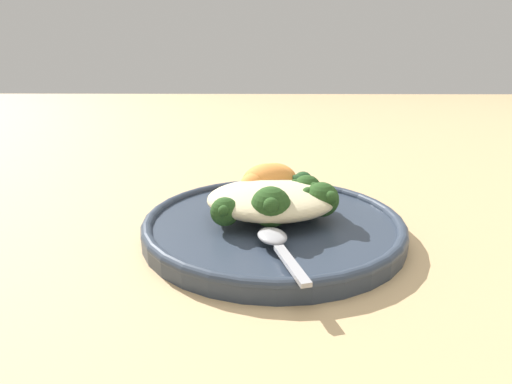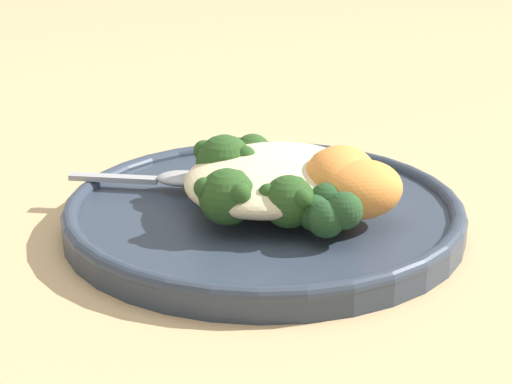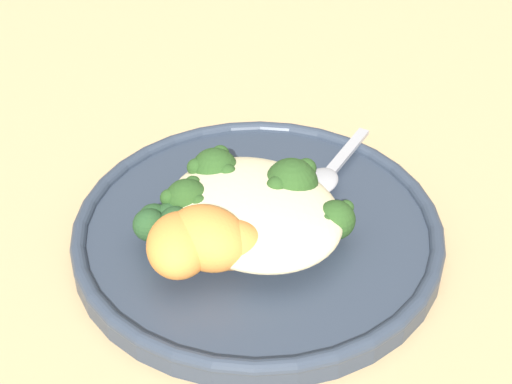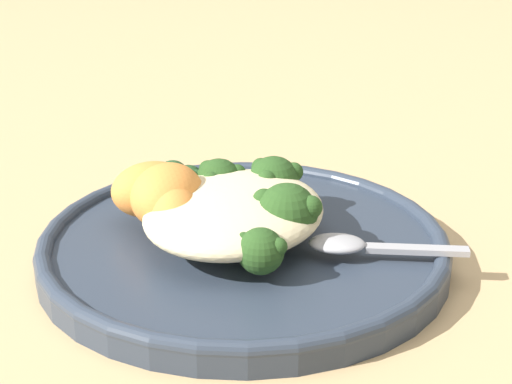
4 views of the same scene
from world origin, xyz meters
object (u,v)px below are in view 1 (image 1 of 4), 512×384
sweet_potato_chunk_2 (276,179)px  spoon (276,241)px  sweet_potato_chunk_3 (259,187)px  kale_tuft (301,185)px  broccoli_stalk_1 (269,207)px  sweet_potato_chunk_0 (278,182)px  quinoa_mound (271,199)px  sweet_potato_chunk_1 (268,181)px  plate (273,223)px  broccoli_stalk_2 (314,200)px  broccoli_stalk_0 (234,210)px  broccoli_stalk_3 (299,192)px

sweet_potato_chunk_2 → spoon: size_ratio=0.55×
sweet_potato_chunk_3 → kale_tuft: sweet_potato_chunk_3 is taller
broccoli_stalk_1 → spoon: (0.01, -0.05, -0.02)m
spoon → kale_tuft: bearing=149.8°
sweet_potato_chunk_0 → quinoa_mound: bearing=-99.2°
sweet_potato_chunk_0 → sweet_potato_chunk_1: sweet_potato_chunk_1 is taller
plate → kale_tuft: (0.04, 0.06, 0.02)m
broccoli_stalk_2 → quinoa_mound: bearing=-175.7°
quinoa_mound → broccoli_stalk_1: bearing=-94.0°
plate → quinoa_mound: (-0.00, 0.01, 0.03)m
broccoli_stalk_2 → kale_tuft: 0.06m
sweet_potato_chunk_2 → spoon: (-0.00, -0.15, -0.02)m
spoon → broccoli_stalk_0: bearing=-160.4°
broccoli_stalk_0 → sweet_potato_chunk_3: (0.03, 0.06, 0.01)m
broccoli_stalk_1 → sweet_potato_chunk_2: (0.01, 0.10, 0.00)m
sweet_potato_chunk_2 → sweet_potato_chunk_1: bearing=-119.7°
sweet_potato_chunk_0 → plate: bearing=-96.3°
plate → sweet_potato_chunk_0: (0.01, 0.07, 0.03)m
broccoli_stalk_1 → sweet_potato_chunk_0: (0.01, 0.09, -0.00)m
broccoli_stalk_2 → spoon: 0.09m
broccoli_stalk_0 → broccoli_stalk_1: size_ratio=0.90×
sweet_potato_chunk_2 → sweet_potato_chunk_3: (-0.02, -0.03, -0.00)m
broccoli_stalk_1 → kale_tuft: bearing=138.2°
broccoli_stalk_2 → sweet_potato_chunk_2: (-0.04, 0.07, 0.00)m
broccoli_stalk_2 → kale_tuft: bearing=110.2°
broccoli_stalk_3 → kale_tuft: size_ratio=2.07×
broccoli_stalk_2 → kale_tuft: (-0.01, 0.06, -0.00)m
broccoli_stalk_2 → sweet_potato_chunk_0: size_ratio=2.01×
broccoli_stalk_1 → broccoli_stalk_2: (0.05, 0.03, -0.00)m
broccoli_stalk_3 → sweet_potato_chunk_2: sweet_potato_chunk_2 is taller
broccoli_stalk_2 → sweet_potato_chunk_3: bearing=155.6°
broccoli_stalk_1 → spoon: broccoli_stalk_1 is taller
sweet_potato_chunk_0 → spoon: bearing=-92.6°
plate → spoon: 0.08m
broccoli_stalk_0 → sweet_potato_chunk_0: 0.10m
sweet_potato_chunk_2 → broccoli_stalk_1: bearing=-95.5°
broccoli_stalk_3 → sweet_potato_chunk_0: 0.04m
sweet_potato_chunk_1 → sweet_potato_chunk_3: (-0.01, -0.01, -0.00)m
broccoli_stalk_0 → broccoli_stalk_2: size_ratio=0.74×
broccoli_stalk_0 → broccoli_stalk_2: (0.08, 0.02, 0.00)m
plate → kale_tuft: size_ratio=6.57×
broccoli_stalk_2 → spoon: (-0.04, -0.08, -0.01)m
quinoa_mound → broccoli_stalk_1: size_ratio=1.67×
sweet_potato_chunk_2 → spoon: bearing=-91.5°
sweet_potato_chunk_1 → spoon: bearing=-87.4°
quinoa_mound → kale_tuft: size_ratio=3.25×
broccoli_stalk_0 → sweet_potato_chunk_0: (0.05, 0.09, 0.00)m
sweet_potato_chunk_3 → spoon: sweet_potato_chunk_3 is taller
broccoli_stalk_3 → broccoli_stalk_0: bearing=-165.8°
quinoa_mound → sweet_potato_chunk_0: sweet_potato_chunk_0 is taller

